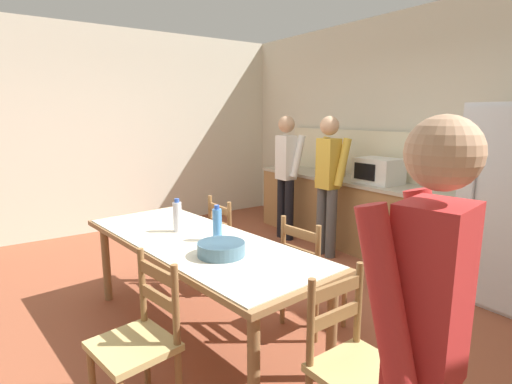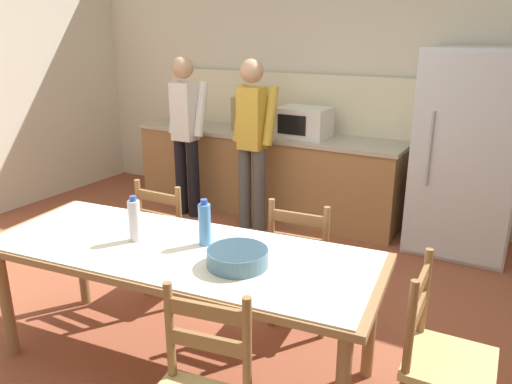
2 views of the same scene
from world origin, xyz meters
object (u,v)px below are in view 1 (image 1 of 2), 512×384
at_px(paper_bag, 335,163).
at_px(person_at_sink, 286,171).
at_px(dining_table, 197,249).
at_px(microwave, 379,171).
at_px(chair_side_far_left, 232,244).
at_px(bottle_off_centre, 217,224).
at_px(person_by_table, 423,349).
at_px(chair_side_far_right, 311,275).
at_px(chair_head_end, 354,366).
at_px(serving_bowl, 221,248).
at_px(person_at_counter, 328,179).
at_px(chair_side_near_right, 139,341).
at_px(bottle_near_centre, 177,216).

bearing_deg(paper_bag, person_at_sink, -130.32).
distance_m(dining_table, person_at_sink, 2.60).
distance_m(microwave, chair_side_far_left, 2.03).
xyz_separation_m(bottle_off_centre, person_by_table, (1.88, -0.29, 0.06)).
distance_m(bottle_off_centre, chair_side_far_right, 0.85).
bearing_deg(chair_head_end, paper_bag, 44.19).
distance_m(bottle_off_centre, serving_bowl, 0.34).
bearing_deg(person_at_counter, chair_side_far_left, -175.04).
distance_m(chair_side_far_right, person_by_table, 1.88).
height_order(dining_table, chair_head_end, chair_head_end).
xyz_separation_m(chair_side_near_right, person_at_counter, (-1.30, 2.73, 0.50)).
xyz_separation_m(paper_bag, bottle_near_centre, (0.83, -2.61, -0.18)).
relative_size(chair_side_near_right, person_at_counter, 0.54).
distance_m(chair_side_near_right, person_by_table, 1.56).
distance_m(bottle_near_centre, person_by_table, 2.26).
relative_size(person_at_counter, person_by_table, 0.99).
height_order(bottle_near_centre, chair_head_end, bottle_near_centre).
xyz_separation_m(bottle_near_centre, chair_head_end, (1.70, 0.19, -0.44)).
relative_size(microwave, dining_table, 0.21).
height_order(chair_head_end, person_at_counter, person_at_counter).
distance_m(bottle_off_centre, chair_side_far_left, 0.98).
bearing_deg(person_at_sink, person_at_counter, -91.41).
height_order(chair_side_near_right, person_at_counter, person_at_counter).
height_order(serving_bowl, chair_head_end, chair_head_end).
relative_size(paper_bag, person_at_sink, 0.22).
bearing_deg(chair_side_far_right, person_at_sink, -39.72).
height_order(chair_side_near_right, person_by_table, person_by_table).
height_order(microwave, chair_side_far_right, microwave).
xyz_separation_m(bottle_off_centre, chair_head_end, (1.32, 0.04, -0.44)).
height_order(microwave, person_by_table, person_by_table).
bearing_deg(person_at_counter, bottle_off_centre, -157.37).
bearing_deg(person_at_sink, dining_table, -143.92).
relative_size(bottle_near_centre, chair_side_far_left, 0.30).
bearing_deg(chair_side_near_right, person_at_counter, 105.67).
bearing_deg(paper_bag, bottle_near_centre, -72.48).
bearing_deg(bottle_off_centre, paper_bag, 116.13).
xyz_separation_m(bottle_near_centre, serving_bowl, (0.68, 0.01, -0.07)).
xyz_separation_m(chair_side_near_right, person_by_table, (1.39, 0.49, 0.51)).
height_order(person_at_counter, person_by_table, person_by_table).
relative_size(microwave, person_at_counter, 0.30).
bearing_deg(serving_bowl, paper_bag, 120.11).
distance_m(bottle_near_centre, chair_side_far_right, 1.16).
height_order(paper_bag, person_at_sink, person_at_sink).
relative_size(chair_side_near_right, chair_side_far_right, 1.00).
height_order(paper_bag, bottle_near_centre, paper_bag).
distance_m(dining_table, chair_side_far_left, 0.92).
xyz_separation_m(person_at_counter, person_by_table, (2.69, -2.25, 0.01)).
distance_m(chair_side_far_left, chair_side_far_right, 1.03).
xyz_separation_m(serving_bowl, chair_side_far_left, (-0.99, 0.68, -0.37)).
relative_size(bottle_off_centre, person_at_sink, 0.16).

